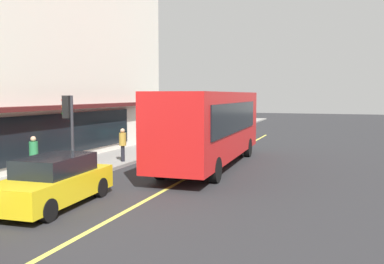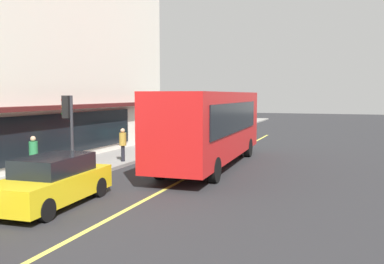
% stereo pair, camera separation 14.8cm
% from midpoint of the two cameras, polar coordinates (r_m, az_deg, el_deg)
% --- Properties ---
extents(ground, '(120.00, 120.00, 0.00)m').
position_cam_midpoint_polar(ground, '(17.99, 0.37, -5.66)').
color(ground, '#28282B').
extents(sidewalk, '(80.00, 3.03, 0.15)m').
position_cam_midpoint_polar(sidewalk, '(20.24, -13.57, -4.38)').
color(sidewalk, gray).
rests_on(sidewalk, ground).
extents(lane_centre_stripe, '(36.00, 0.16, 0.01)m').
position_cam_midpoint_polar(lane_centre_stripe, '(17.99, 0.37, -5.65)').
color(lane_centre_stripe, '#D8D14C').
rests_on(lane_centre_stripe, ground).
extents(bus, '(11.20, 2.88, 3.50)m').
position_cam_midpoint_polar(bus, '(19.47, 2.46, 1.05)').
color(bus, red).
rests_on(bus, ground).
extents(traffic_light, '(0.30, 0.52, 3.20)m').
position_cam_midpoint_polar(traffic_light, '(17.18, -16.89, 2.12)').
color(traffic_light, '#2D2D33').
rests_on(traffic_light, sidewalk).
extents(car_yellow, '(4.40, 2.06, 1.52)m').
position_cam_midpoint_polar(car_yellow, '(13.35, -18.84, -6.51)').
color(car_yellow, yellow).
rests_on(car_yellow, ground).
extents(car_teal, '(4.37, 2.01, 1.52)m').
position_cam_midpoint_polar(car_teal, '(28.63, 2.54, -0.12)').
color(car_teal, '#14666B').
rests_on(car_teal, ground).
extents(pedestrian_mid_block, '(0.34, 0.34, 1.61)m').
position_cam_midpoint_polar(pedestrian_mid_block, '(20.28, -9.74, -1.34)').
color(pedestrian_mid_block, black).
rests_on(pedestrian_mid_block, sidewalk).
extents(pedestrian_waiting, '(0.34, 0.34, 1.60)m').
position_cam_midpoint_polar(pedestrian_waiting, '(17.56, -21.21, -2.64)').
color(pedestrian_waiting, black).
rests_on(pedestrian_waiting, sidewalk).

